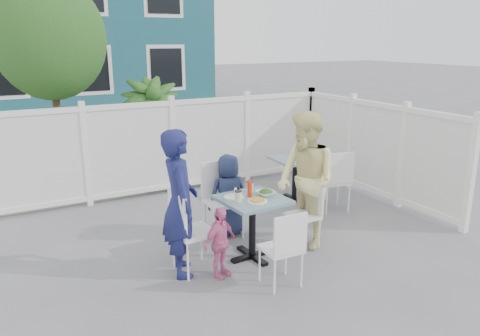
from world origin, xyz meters
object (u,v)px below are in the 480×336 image
chair_left (187,226)px  man (180,203)px  chair_back (221,193)px  woman (306,180)px  main_table (252,212)px  boy (229,195)px  chair_right (307,209)px  spare_table (295,168)px  utility_cabinet (10,154)px  chair_near (285,244)px  toddler (220,243)px

chair_left → man: 0.28m
chair_back → woman: 1.17m
main_table → boy: size_ratio=0.70×
chair_left → chair_right: 1.64m
main_table → spare_table: size_ratio=1.08×
man → chair_left: bearing=-104.5°
spare_table → man: bearing=-150.7°
chair_right → woman: (-0.02, 0.02, 0.38)m
woman → chair_right: bearing=53.2°
utility_cabinet → woman: woman is taller
chair_near → woman: size_ratio=0.50×
main_table → woman: bearing=1.0°
chair_left → boy: bearing=126.5°
utility_cabinet → chair_near: size_ratio=1.45×
main_table → chair_near: chair_near is taller
boy → man: bearing=41.8°
chair_back → man: man is taller
spare_table → utility_cabinet: bearing=143.7°
spare_table → chair_back: 1.82m
chair_left → chair_back: size_ratio=0.96×
chair_right → toddler: 1.38m
spare_table → woman: 1.75m
chair_back → man: (-0.87, -0.75, 0.25)m
utility_cabinet → main_table: size_ratio=1.61×
man → toddler: size_ratio=2.05×
chair_right → chair_left: bearing=86.8°
main_table → chair_back: 0.82m
utility_cabinet → chair_right: (3.21, -4.48, -0.14)m
chair_right → man: bearing=85.7°
chair_right → toddler: size_ratio=1.03×
chair_near → man: 1.24m
chair_near → man: bearing=136.0°
chair_left → main_table: bearing=84.6°
utility_cabinet → man: man is taller
utility_cabinet → woman: 5.49m
utility_cabinet → chair_right: 5.51m
main_table → spare_table: main_table is taller
chair_near → boy: (0.13, 1.57, 0.06)m
chair_right → boy: size_ratio=0.75×
chair_right → main_table: bearing=87.9°
chair_right → chair_back: size_ratio=0.83×
chair_near → boy: size_ratio=0.77×
main_table → chair_left: (-0.82, 0.03, -0.03)m
man → toddler: man is taller
utility_cabinet → man: size_ratio=0.75×
chair_left → woman: 1.64m
boy → chair_near: bearing=90.6°
chair_near → woman: (0.84, 0.80, 0.37)m
chair_left → toddler: 0.42m
chair_left → toddler: size_ratio=1.19×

